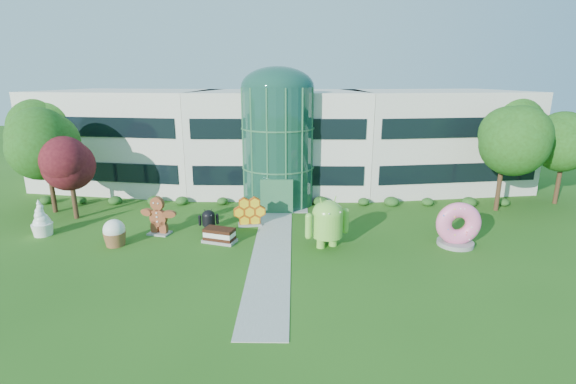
# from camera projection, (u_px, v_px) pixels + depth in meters

# --- Properties ---
(ground) EXTENTS (140.00, 140.00, 0.00)m
(ground) POSITION_uv_depth(u_px,v_px,m) (271.00, 261.00, 24.92)
(ground) COLOR #215114
(ground) RESTS_ON ground
(building) EXTENTS (46.00, 15.00, 9.30)m
(building) POSITION_uv_depth(u_px,v_px,m) (280.00, 139.00, 41.02)
(building) COLOR beige
(building) RESTS_ON ground
(atrium) EXTENTS (6.00, 6.00, 9.80)m
(atrium) POSITION_uv_depth(u_px,v_px,m) (278.00, 147.00, 35.17)
(atrium) COLOR #194738
(atrium) RESTS_ON ground
(walkway) EXTENTS (2.40, 20.00, 0.04)m
(walkway) POSITION_uv_depth(u_px,v_px,m) (272.00, 247.00, 26.84)
(walkway) COLOR #9E9E93
(walkway) RESTS_ON ground
(tree_red) EXTENTS (4.00, 4.00, 6.00)m
(tree_red) POSITION_uv_depth(u_px,v_px,m) (72.00, 181.00, 31.57)
(tree_red) COLOR #3F0C14
(tree_red) RESTS_ON ground
(trees_backdrop) EXTENTS (52.00, 8.00, 8.40)m
(trees_backdrop) POSITION_uv_depth(u_px,v_px,m) (278.00, 153.00, 36.32)
(trees_backdrop) COLOR #214511
(trees_backdrop) RESTS_ON ground
(android_green) EXTENTS (3.81, 3.25, 3.65)m
(android_green) POSITION_uv_depth(u_px,v_px,m) (327.00, 220.00, 26.52)
(android_green) COLOR #75C43E
(android_green) RESTS_ON ground
(android_black) EXTENTS (1.71, 1.37, 1.70)m
(android_black) POSITION_uv_depth(u_px,v_px,m) (209.00, 218.00, 29.77)
(android_black) COLOR black
(android_black) RESTS_ON ground
(donut) EXTENTS (2.94, 1.53, 2.99)m
(donut) POSITION_uv_depth(u_px,v_px,m) (457.00, 224.00, 26.81)
(donut) COLOR pink
(donut) RESTS_ON ground
(gingerbread) EXTENTS (3.14, 1.81, 2.73)m
(gingerbread) POSITION_uv_depth(u_px,v_px,m) (158.00, 215.00, 28.79)
(gingerbread) COLOR maroon
(gingerbread) RESTS_ON ground
(ice_cream_sandwich) EXTENTS (2.41, 1.69, 0.97)m
(ice_cream_sandwich) POSITION_uv_depth(u_px,v_px,m) (219.00, 235.00, 27.57)
(ice_cream_sandwich) COLOR black
(ice_cream_sandwich) RESTS_ON ground
(honeycomb) EXTENTS (2.61, 1.29, 1.97)m
(honeycomb) POSITION_uv_depth(u_px,v_px,m) (250.00, 213.00, 30.55)
(honeycomb) COLOR yellow
(honeycomb) RESTS_ON ground
(froyo) EXTENTS (1.72, 1.72, 2.54)m
(froyo) POSITION_uv_depth(u_px,v_px,m) (41.00, 218.00, 28.58)
(froyo) COLOR white
(froyo) RESTS_ON ground
(cupcake) EXTENTS (1.79, 1.79, 1.78)m
(cupcake) POSITION_uv_depth(u_px,v_px,m) (114.00, 233.00, 26.94)
(cupcake) COLOR white
(cupcake) RESTS_ON ground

